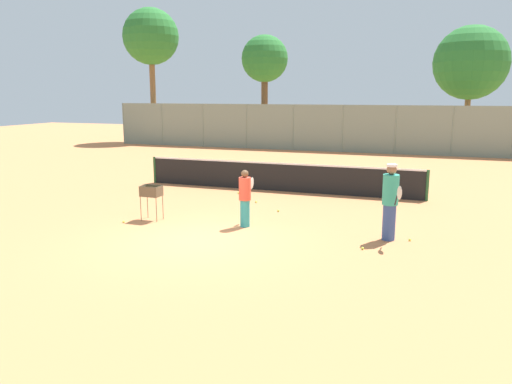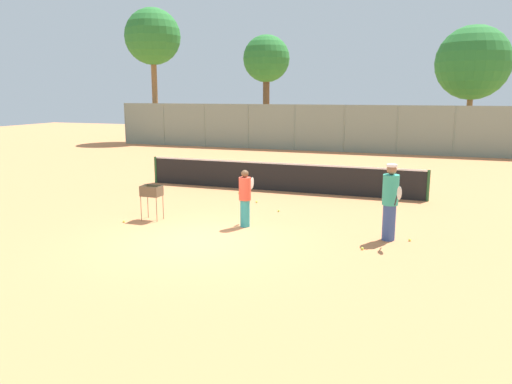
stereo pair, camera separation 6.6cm
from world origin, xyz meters
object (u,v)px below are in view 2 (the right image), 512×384
at_px(player_red_cap, 245,198).
at_px(tennis_net, 279,176).
at_px(player_white_outfit, 390,201).
at_px(ball_cart, 152,194).

bearing_deg(player_red_cap, tennis_net, 8.21).
xyz_separation_m(player_white_outfit, player_red_cap, (-3.82, -0.01, -0.18)).
height_order(tennis_net, ball_cart, tennis_net).
bearing_deg(tennis_net, ball_cart, -111.92).
height_order(player_red_cap, ball_cart, player_red_cap).
bearing_deg(ball_cart, player_red_cap, 4.43).
distance_m(player_white_outfit, player_red_cap, 3.82).
bearing_deg(tennis_net, player_red_cap, -82.93).
height_order(tennis_net, player_red_cap, player_red_cap).
xyz_separation_m(player_white_outfit, ball_cart, (-6.61, -0.23, -0.22)).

